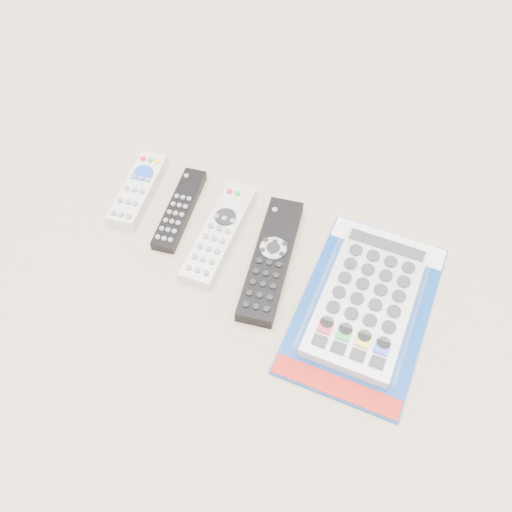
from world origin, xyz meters
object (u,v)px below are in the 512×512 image
at_px(remote_large_black, 271,259).
at_px(remote_slim_black, 180,209).
at_px(remote_small_grey, 138,190).
at_px(remote_silver_dvd, 219,233).
at_px(jumbo_remote_packaged, 367,300).

bearing_deg(remote_large_black, remote_slim_black, 159.91).
height_order(remote_small_grey, remote_large_black, same).
height_order(remote_silver_dvd, remote_large_black, remote_large_black).
xyz_separation_m(remote_silver_dvd, remote_large_black, (0.09, -0.01, 0.00)).
bearing_deg(remote_small_grey, jumbo_remote_packaged, -16.10).
height_order(remote_slim_black, jumbo_remote_packaged, jumbo_remote_packaged).
relative_size(remote_small_grey, remote_large_black, 0.70).
xyz_separation_m(remote_silver_dvd, jumbo_remote_packaged, (0.25, -0.02, 0.01)).
relative_size(remote_silver_dvd, remote_large_black, 0.88).
bearing_deg(remote_large_black, jumbo_remote_packaged, -15.02).
bearing_deg(jumbo_remote_packaged, remote_silver_dvd, 172.65).
distance_m(remote_slim_black, remote_silver_dvd, 0.08).
distance_m(remote_small_grey, remote_large_black, 0.26).
bearing_deg(remote_small_grey, remote_large_black, -17.43).
bearing_deg(remote_slim_black, remote_silver_dvd, -21.31).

